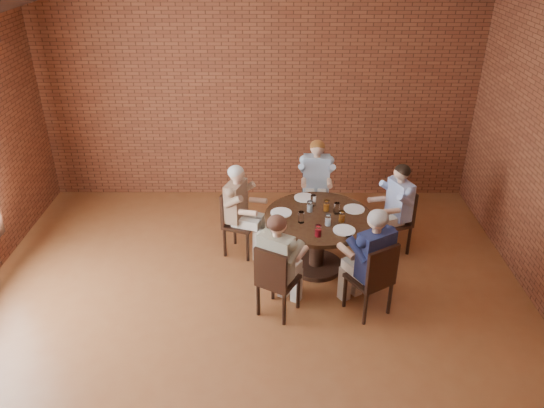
{
  "coord_description": "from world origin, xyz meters",
  "views": [
    {
      "loc": [
        0.25,
        -4.18,
        3.92
      ],
      "look_at": [
        0.22,
        1.0,
        1.13
      ],
      "focal_mm": 35.0,
      "sensor_mm": 36.0,
      "label": 1
    }
  ],
  "objects_px": {
    "diner_a": "(395,210)",
    "diner_d": "(278,265)",
    "diner_b": "(316,184)",
    "diner_e": "(371,262)",
    "smartphone": "(348,234)",
    "chair_e": "(374,277)",
    "chair_b": "(315,190)",
    "chair_c": "(235,219)",
    "dining_table": "(318,232)",
    "chair_d": "(275,279)",
    "diner_c": "(240,211)",
    "chair_a": "(399,218)"
  },
  "relations": [
    {
      "from": "chair_a",
      "to": "chair_e",
      "type": "height_order",
      "value": "chair_e"
    },
    {
      "from": "diner_d",
      "to": "chair_d",
      "type": "bearing_deg",
      "value": 90.0
    },
    {
      "from": "chair_c",
      "to": "diner_b",
      "type": "bearing_deg",
      "value": -35.1
    },
    {
      "from": "chair_e",
      "to": "smartphone",
      "type": "relative_size",
      "value": 6.15
    },
    {
      "from": "diner_d",
      "to": "diner_a",
      "type": "bearing_deg",
      "value": -110.38
    },
    {
      "from": "chair_e",
      "to": "diner_c",
      "type": "bearing_deg",
      "value": -70.85
    },
    {
      "from": "chair_e",
      "to": "chair_b",
      "type": "bearing_deg",
      "value": -108.34
    },
    {
      "from": "diner_c",
      "to": "smartphone",
      "type": "relative_size",
      "value": 8.31
    },
    {
      "from": "dining_table",
      "to": "diner_d",
      "type": "distance_m",
      "value": 0.99
    },
    {
      "from": "diner_b",
      "to": "chair_c",
      "type": "distance_m",
      "value": 1.35
    },
    {
      "from": "diner_d",
      "to": "diner_e",
      "type": "bearing_deg",
      "value": -148.58
    },
    {
      "from": "chair_d",
      "to": "diner_d",
      "type": "height_order",
      "value": "diner_d"
    },
    {
      "from": "dining_table",
      "to": "diner_a",
      "type": "bearing_deg",
      "value": 21.67
    },
    {
      "from": "diner_a",
      "to": "chair_e",
      "type": "bearing_deg",
      "value": -41.51
    },
    {
      "from": "chair_e",
      "to": "chair_d",
      "type": "bearing_deg",
      "value": -30.14
    },
    {
      "from": "chair_d",
      "to": "diner_b",
      "type": "bearing_deg",
      "value": -75.93
    },
    {
      "from": "dining_table",
      "to": "diner_d",
      "type": "height_order",
      "value": "diner_d"
    },
    {
      "from": "diner_a",
      "to": "diner_d",
      "type": "height_order",
      "value": "diner_d"
    },
    {
      "from": "chair_e",
      "to": "diner_b",
      "type": "bearing_deg",
      "value": -107.79
    },
    {
      "from": "diner_b",
      "to": "chair_d",
      "type": "height_order",
      "value": "diner_b"
    },
    {
      "from": "chair_e",
      "to": "chair_a",
      "type": "bearing_deg",
      "value": -143.52
    },
    {
      "from": "diner_b",
      "to": "smartphone",
      "type": "bearing_deg",
      "value": -78.29
    },
    {
      "from": "diner_a",
      "to": "chair_b",
      "type": "distance_m",
      "value": 1.27
    },
    {
      "from": "chair_a",
      "to": "chair_c",
      "type": "xyz_separation_m",
      "value": [
        -2.13,
        -0.05,
        0.0
      ]
    },
    {
      "from": "diner_e",
      "to": "smartphone",
      "type": "distance_m",
      "value": 0.48
    },
    {
      "from": "chair_a",
      "to": "diner_d",
      "type": "bearing_deg",
      "value": -72.37
    },
    {
      "from": "chair_b",
      "to": "chair_c",
      "type": "relative_size",
      "value": 1.01
    },
    {
      "from": "chair_a",
      "to": "chair_b",
      "type": "xyz_separation_m",
      "value": [
        -1.03,
        0.79,
        0.0
      ]
    },
    {
      "from": "chair_a",
      "to": "smartphone",
      "type": "height_order",
      "value": "chair_a"
    },
    {
      "from": "chair_d",
      "to": "diner_d",
      "type": "relative_size",
      "value": 0.71
    },
    {
      "from": "chair_c",
      "to": "diner_a",
      "type": "bearing_deg",
      "value": -69.34
    },
    {
      "from": "diner_b",
      "to": "chair_c",
      "type": "bearing_deg",
      "value": -142.41
    },
    {
      "from": "diner_c",
      "to": "diner_b",
      "type": "bearing_deg",
      "value": -32.45
    },
    {
      "from": "chair_c",
      "to": "chair_e",
      "type": "relative_size",
      "value": 0.96
    },
    {
      "from": "diner_c",
      "to": "chair_e",
      "type": "distance_m",
      "value": 1.98
    },
    {
      "from": "chair_b",
      "to": "diner_e",
      "type": "height_order",
      "value": "diner_e"
    },
    {
      "from": "diner_c",
      "to": "chair_d",
      "type": "bearing_deg",
      "value": -140.72
    },
    {
      "from": "diner_b",
      "to": "smartphone",
      "type": "height_order",
      "value": "diner_b"
    },
    {
      "from": "chair_e",
      "to": "diner_e",
      "type": "xyz_separation_m",
      "value": [
        -0.04,
        0.07,
        0.15
      ]
    },
    {
      "from": "diner_a",
      "to": "chair_d",
      "type": "bearing_deg",
      "value": -71.0
    },
    {
      "from": "smartphone",
      "to": "chair_e",
      "type": "bearing_deg",
      "value": -72.17
    },
    {
      "from": "diner_b",
      "to": "chair_e",
      "type": "distance_m",
      "value": 2.11
    },
    {
      "from": "diner_d",
      "to": "diner_e",
      "type": "xyz_separation_m",
      "value": [
        1.0,
        0.03,
        0.02
      ]
    },
    {
      "from": "chair_a",
      "to": "chair_e",
      "type": "bearing_deg",
      "value": -43.69
    },
    {
      "from": "diner_b",
      "to": "diner_e",
      "type": "xyz_separation_m",
      "value": [
        0.46,
        -1.97,
        0.02
      ]
    },
    {
      "from": "diner_c",
      "to": "chair_d",
      "type": "height_order",
      "value": "diner_c"
    },
    {
      "from": "diner_e",
      "to": "smartphone",
      "type": "xyz_separation_m",
      "value": [
        -0.21,
        0.42,
        0.1
      ]
    },
    {
      "from": "diner_a",
      "to": "chair_b",
      "type": "bearing_deg",
      "value": -151.83
    },
    {
      "from": "chair_e",
      "to": "diner_a",
      "type": "bearing_deg",
      "value": -141.35
    },
    {
      "from": "diner_b",
      "to": "chair_b",
      "type": "bearing_deg",
      "value": 90.0
    }
  ]
}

